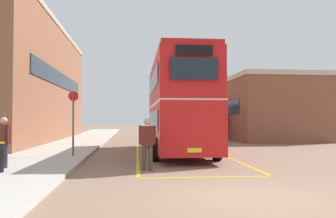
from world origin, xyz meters
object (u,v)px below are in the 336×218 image
object	(u,v)px
single_deck_bus	(191,120)
pedestrian_boarding	(147,140)
bus_stop_sign	(73,117)
double_decker_bus	(177,104)
pedestrian_waiting_near	(4,138)

from	to	relation	value
single_deck_bus	pedestrian_boarding	world-z (taller)	single_deck_bus
bus_stop_sign	double_decker_bus	bearing A→B (deg)	19.68
double_decker_bus	single_deck_bus	world-z (taller)	double_decker_bus
pedestrian_waiting_near	double_decker_bus	bearing A→B (deg)	38.88
single_deck_bus	pedestrian_boarding	bearing A→B (deg)	-104.25
pedestrian_boarding	bus_stop_sign	bearing A→B (deg)	129.71
double_decker_bus	pedestrian_waiting_near	xyz separation A→B (m)	(-6.57, -5.30, -1.40)
pedestrian_boarding	single_deck_bus	bearing A→B (deg)	75.75
single_deck_bus	double_decker_bus	bearing A→B (deg)	-102.74
double_decker_bus	pedestrian_boarding	world-z (taller)	double_decker_bus
bus_stop_sign	pedestrian_boarding	bearing A→B (deg)	-50.29
double_decker_bus	single_deck_bus	xyz separation A→B (m)	(3.26, 14.40, -0.87)
double_decker_bus	pedestrian_boarding	bearing A→B (deg)	-108.08
double_decker_bus	pedestrian_boarding	distance (m)	5.99
single_deck_bus	pedestrian_waiting_near	distance (m)	22.02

